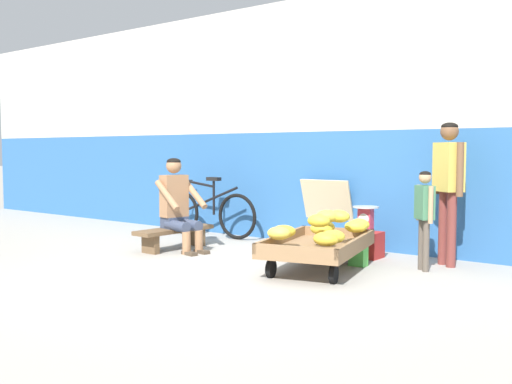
% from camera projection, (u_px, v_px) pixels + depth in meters
% --- Properties ---
extents(ground_plane, '(80.00, 80.00, 0.00)m').
position_uv_depth(ground_plane, '(199.00, 280.00, 5.57)').
color(ground_plane, '#A39E93').
extents(back_wall, '(16.00, 0.30, 3.23)m').
position_uv_depth(back_wall, '(340.00, 121.00, 7.58)').
color(back_wall, '#2D609E').
rests_on(back_wall, ground).
extents(banana_cart, '(1.15, 1.60, 0.36)m').
position_uv_depth(banana_cart, '(318.00, 248.00, 6.00)').
color(banana_cart, '#8E6B47').
rests_on(banana_cart, ground).
extents(banana_pile, '(0.88, 1.38, 0.27)m').
position_uv_depth(banana_pile, '(325.00, 227.00, 5.92)').
color(banana_pile, gold).
rests_on(banana_pile, banana_cart).
extents(low_bench, '(0.35, 1.11, 0.27)m').
position_uv_depth(low_bench, '(174.00, 233.00, 7.31)').
color(low_bench, brown).
rests_on(low_bench, ground).
extents(vendor_seated, '(0.72, 0.56, 1.14)m').
position_uv_depth(vendor_seated, '(178.00, 205.00, 7.22)').
color(vendor_seated, '#9E704C').
rests_on(vendor_seated, ground).
extents(plastic_crate, '(0.36, 0.28, 0.30)m').
position_uv_depth(plastic_crate, '(365.00, 245.00, 6.76)').
color(plastic_crate, red).
rests_on(plastic_crate, ground).
extents(weighing_scale, '(0.30, 0.30, 0.29)m').
position_uv_depth(weighing_scale, '(366.00, 218.00, 6.73)').
color(weighing_scale, '#28282D').
rests_on(weighing_scale, plastic_crate).
extents(bicycle_near_left, '(1.66, 0.48, 0.86)m').
position_uv_depth(bicycle_near_left, '(208.00, 212.00, 8.39)').
color(bicycle_near_left, black).
rests_on(bicycle_near_left, ground).
extents(sign_board, '(0.70, 0.30, 0.87)m').
position_uv_depth(sign_board, '(329.00, 213.00, 7.57)').
color(sign_board, '#C6B289').
rests_on(sign_board, ground).
extents(customer_adult, '(0.40, 0.36, 1.53)m').
position_uv_depth(customer_adult, '(448.00, 177.00, 6.21)').
color(customer_adult, brown).
rests_on(customer_adult, ground).
extents(customer_child, '(0.25, 0.24, 1.02)m').
position_uv_depth(customer_child, '(424.00, 209.00, 5.98)').
color(customer_child, brown).
rests_on(customer_child, ground).
extents(shopping_bag, '(0.18, 0.12, 0.24)m').
position_uv_depth(shopping_bag, '(358.00, 255.00, 6.26)').
color(shopping_bag, green).
rests_on(shopping_bag, ground).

